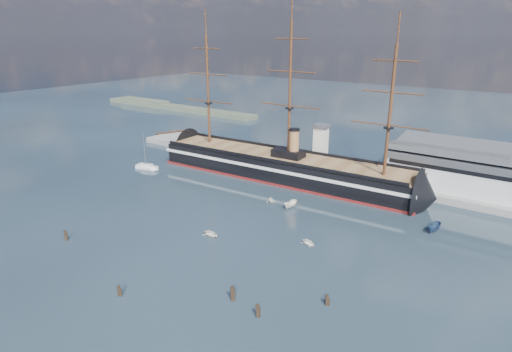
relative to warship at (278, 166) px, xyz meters
The scene contains 17 objects.
ground 21.20m from the warship, 73.97° to the right, with size 600.00×600.00×0.00m, color black.
quay 22.81m from the warship, 45.46° to the left, with size 180.00×18.00×2.00m, color slate.
warehouse 66.93m from the warship, 17.42° to the left, with size 63.00×21.00×11.60m.
quay_tower 16.68m from the warship, 56.07° to the left, with size 5.00×5.00×15.00m.
shoreline 153.13m from the warship, 150.67° to the left, with size 120.00×10.00×4.00m.
warship is the anchor object (origin of this frame).
sailboat 47.78m from the warship, 156.04° to the right, with size 8.60×4.55×13.21m.
motorboat_b 47.76m from the warship, 77.24° to the right, with size 2.87×1.15×1.34m, color white.
motorboat_c 26.88m from the warship, 50.09° to the right, with size 6.06×2.22×2.42m, color white.
motorboat_d 23.22m from the warship, 62.78° to the right, with size 5.16×2.24×1.89m, color white.
motorboat_e 48.91m from the warship, 49.17° to the right, with size 2.66×1.07×1.24m, color silver.
motorboat_f 55.32m from the warship, 13.64° to the right, with size 6.58×2.41×2.63m, color navy.
piling_near_left 69.92m from the warship, 103.45° to the right, with size 0.64×0.64×3.27m, color black.
piling_near_mid 76.10m from the warship, 80.48° to the right, with size 0.64×0.64×2.89m, color black.
piling_near_right 71.03m from the warship, 64.39° to the right, with size 0.64×0.64×3.65m, color black.
piling_far_right 71.62m from the warship, 50.56° to the right, with size 0.64×0.64×2.76m, color black.
piling_extra 75.11m from the warship, 60.32° to the right, with size 0.64×0.64×3.12m, color black.
Camera 1 is at (67.13, -56.06, 46.76)m, focal length 30.00 mm.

